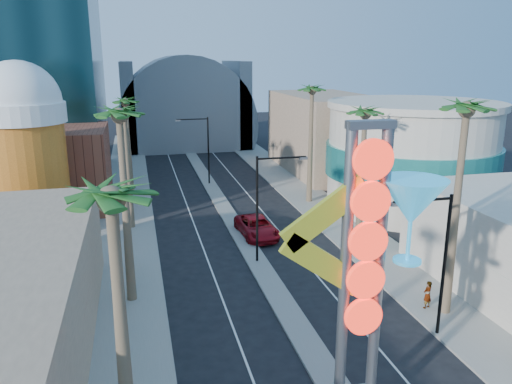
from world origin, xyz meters
The scene contains 21 objects.
sidewalk_west centered at (-9.50, 35.00, 0.07)m, with size 5.00×100.00×0.15m, color gray.
sidewalk_east centered at (9.50, 35.00, 0.07)m, with size 5.00×100.00×0.15m, color gray.
median centered at (0.00, 38.00, 0.07)m, with size 1.60×84.00×0.15m, color gray.
brick_filler_west centered at (-16.00, 38.00, 4.00)m, with size 10.00×10.00×8.00m, color brown.
filler_east centered at (16.00, 48.00, 5.00)m, with size 10.00×20.00×10.00m, color #977B61.
beer_mug centered at (-17.00, 30.00, 7.84)m, with size 7.00×7.00×14.50m.
turquoise_building centered at (18.00, 30.00, 5.25)m, with size 16.60×16.60×10.60m.
canopy centered at (0.00, 72.00, 4.31)m, with size 22.00×16.00×22.00m.
neon_sign centered at (0.82, 2.96, 7.31)m, with size 6.53×2.60×12.55m.
streetlight_0 centered at (0.55, 20.00, 4.88)m, with size 3.79×0.25×8.00m.
streetlight_1 centered at (-0.55, 44.00, 4.88)m, with size 3.79×0.25×8.00m.
streetlight_2 centered at (6.72, 8.00, 4.83)m, with size 3.45×0.25×8.00m.
palm_0 centered at (-9.00, 2.00, 9.93)m, with size 2.40×2.40×11.70m.
palm_1 centered at (-9.00, 16.00, 10.82)m, with size 2.40×2.40×12.70m.
palm_2 centered at (-9.00, 30.00, 9.48)m, with size 2.40×2.40×11.20m.
palm_3 centered at (-9.00, 42.00, 9.48)m, with size 2.40×2.40×11.20m.
palm_5 centered at (9.00, 10.00, 11.27)m, with size 2.40×2.40×13.20m.
palm_6 centered at (9.00, 22.00, 9.93)m, with size 2.40×2.40×11.70m.
palm_7 centered at (9.00, 34.00, 10.82)m, with size 2.40×2.40×12.70m.
red_pickup centered at (1.30, 25.46, 0.82)m, with size 2.71×5.87×1.63m, color maroon.
pedestrian_a centered at (8.18, 10.65, 1.02)m, with size 0.63×0.41×1.73m, color gray.
Camera 1 is at (-8.14, -13.25, 14.73)m, focal length 35.00 mm.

